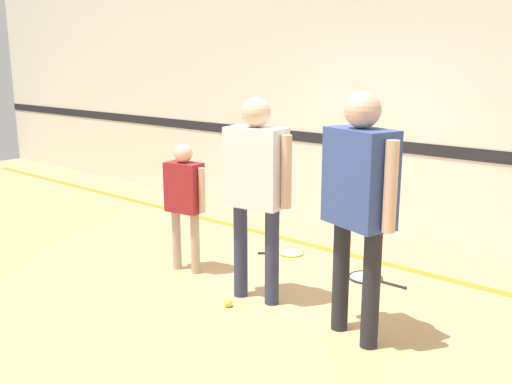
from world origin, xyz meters
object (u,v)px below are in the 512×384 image
Objects in this scene: person_student_left at (184,194)px; tennis_ball_by_spare_racket at (338,269)px; racket_second_spare at (289,253)px; person_student_right at (359,191)px; racket_spare_on_floor at (367,278)px; tennis_ball_near_instructor at (228,303)px; person_instructor at (256,178)px.

person_student_left reaches higher than tennis_ball_by_spare_racket.
person_student_right is at bearing 97.47° from racket_second_spare.
racket_spare_on_floor and racket_second_spare have the same top height.
person_student_right is 25.94× the size of tennis_ball_by_spare_racket.
tennis_ball_near_instructor is at bearing -113.90° from racket_spare_on_floor.
racket_second_spare is (-0.48, 1.07, -1.00)m from person_instructor.
person_instructor is 1.37m from tennis_ball_by_spare_racket.
person_student_left is at bearing 14.15° from person_student_right.
tennis_ball_near_instructor is (-0.07, -0.26, -0.98)m from person_instructor.
person_student_right is 3.08× the size of racket_spare_on_floor.
tennis_ball_near_instructor is (-1.02, -0.21, -1.03)m from person_student_right.
person_student_left is 1.57m from tennis_ball_by_spare_racket.
person_student_left is 1.80m from racket_spare_on_floor.
person_student_left is at bearing 158.53° from tennis_ball_near_instructor.
tennis_ball_by_spare_racket reaches higher than racket_second_spare.
person_instructor is 1.01m from tennis_ball_near_instructor.
person_instructor is at bearing 74.70° from tennis_ball_near_instructor.
tennis_ball_near_instructor is at bearing -101.86° from tennis_ball_by_spare_racket.
person_instructor is at bearing 14.92° from person_student_right.
racket_spare_on_floor is 1.35m from tennis_ball_near_instructor.
racket_second_spare is (-1.42, 1.13, -1.05)m from person_student_right.
racket_spare_on_floor is 8.43× the size of tennis_ball_near_instructor.
person_instructor is 1.38× the size of person_student_left.
person_student_left is (-0.91, 0.07, -0.28)m from person_instructor.
tennis_ball_near_instructor is 1.00× the size of tennis_ball_by_spare_racket.
person_student_right reaches higher than person_student_left.
person_student_right is 25.94× the size of tennis_ball_near_instructor.
tennis_ball_near_instructor and tennis_ball_by_spare_racket have the same top height.
person_instructor is 0.95× the size of person_student_right.
racket_second_spare is at bearing 56.82° from person_student_left.
person_student_right is 2.10m from racket_second_spare.
person_student_left reaches higher than racket_second_spare.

